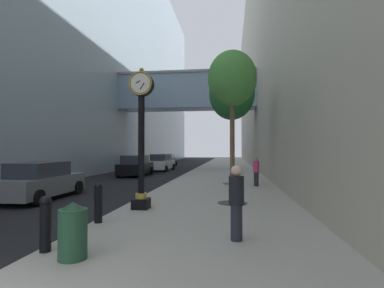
{
  "coord_description": "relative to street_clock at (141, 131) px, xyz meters",
  "views": [
    {
      "loc": [
        3.86,
        -2.41,
        2.16
      ],
      "look_at": [
        0.95,
        19.64,
        2.59
      ],
      "focal_mm": 27.83,
      "sensor_mm": 36.0,
      "label": 1
    }
  ],
  "objects": [
    {
      "name": "ground_plane",
      "position": [
        -0.8,
        19.54,
        -2.81
      ],
      "size": [
        110.0,
        110.0,
        0.0
      ],
      "primitive_type": "plane",
      "color": "black",
      "rests_on": "ground"
    },
    {
      "name": "sidewalk_right",
      "position": [
        2.36,
        22.54,
        -2.74
      ],
      "size": [
        6.32,
        80.0,
        0.14
      ],
      "primitive_type": "cube",
      "color": "#9E998E",
      "rests_on": "ground"
    },
    {
      "name": "building_block_left",
      "position": [
        -12.81,
        22.52,
        12.27
      ],
      "size": [
        23.22,
        80.0,
        30.27
      ],
      "color": "#93A8B7",
      "rests_on": "ground"
    },
    {
      "name": "building_block_right",
      "position": [
        10.02,
        22.54,
        10.67
      ],
      "size": [
        9.0,
        80.0,
        26.95
      ],
      "color": "#A89E89",
      "rests_on": "ground"
    },
    {
      "name": "street_clock",
      "position": [
        0.0,
        0.0,
        0.0
      ],
      "size": [
        0.84,
        0.55,
        4.86
      ],
      "color": "black",
      "rests_on": "sidewalk_right"
    },
    {
      "name": "bollard_nearest",
      "position": [
        -0.59,
        -4.39,
        -2.09
      ],
      "size": [
        0.23,
        0.23,
        1.1
      ],
      "color": "black",
      "rests_on": "sidewalk_right"
    },
    {
      "name": "bollard_second",
      "position": [
        -0.59,
        -2.04,
        -2.09
      ],
      "size": [
        0.23,
        0.23,
        1.1
      ],
      "color": "black",
      "rests_on": "sidewalk_right"
    },
    {
      "name": "street_tree_near",
      "position": [
        3.1,
        1.46,
        1.99
      ],
      "size": [
        1.85,
        1.85,
        5.79
      ],
      "color": "#333335",
      "rests_on": "sidewalk_right"
    },
    {
      "name": "street_tree_mid_near",
      "position": [
        3.1,
        7.85,
        2.65
      ],
      "size": [
        2.7,
        2.7,
        6.9
      ],
      "color": "#333335",
      "rests_on": "sidewalk_right"
    },
    {
      "name": "trash_bin",
      "position": [
        0.16,
        -4.69,
        -2.13
      ],
      "size": [
        0.53,
        0.53,
        1.05
      ],
      "color": "#234C33",
      "rests_on": "sidewalk_right"
    },
    {
      "name": "pedestrian_walking",
      "position": [
        3.18,
        -3.16,
        -1.79
      ],
      "size": [
        0.42,
        0.42,
        1.67
      ],
      "color": "#23232D",
      "rests_on": "sidewalk_right"
    },
    {
      "name": "pedestrian_by_clock",
      "position": [
        4.44,
        6.95,
        -1.82
      ],
      "size": [
        0.48,
        0.48,
        1.62
      ],
      "color": "#23232D",
      "rests_on": "sidewalk_right"
    },
    {
      "name": "car_white_near",
      "position": [
        -4.05,
        19.92,
        -1.99
      ],
      "size": [
        2.11,
        4.62,
        1.7
      ],
      "color": "silver",
      "rests_on": "ground"
    },
    {
      "name": "car_grey_mid",
      "position": [
        -5.13,
        2.1,
        -2.02
      ],
      "size": [
        2.04,
        4.66,
        1.62
      ],
      "color": "slate",
      "rests_on": "ground"
    },
    {
      "name": "car_black_far",
      "position": [
        -4.75,
        13.79,
        -1.99
      ],
      "size": [
        2.16,
        4.63,
        1.69
      ],
      "color": "black",
      "rests_on": "ground"
    },
    {
      "name": "car_blue_trailing",
      "position": [
        -5.16,
        27.75,
        -2.01
      ],
      "size": [
        2.11,
        4.29,
        1.64
      ],
      "color": "navy",
      "rests_on": "ground"
    }
  ]
}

